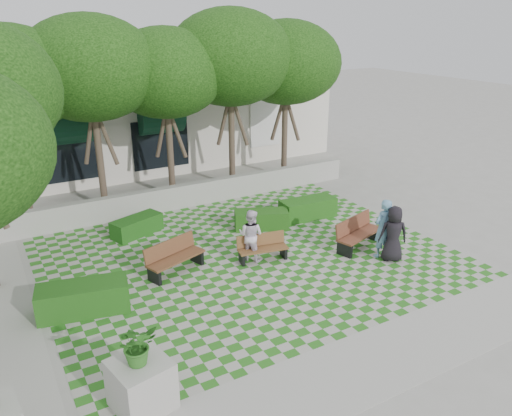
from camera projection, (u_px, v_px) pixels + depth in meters
ground at (267, 271)px, 14.68m from camera, size 90.00×90.00×0.00m
lawn at (250, 258)px, 15.49m from camera, size 12.00×12.00×0.00m
sidewalk_south at (377, 360)px, 10.88m from camera, size 16.00×2.00×0.01m
retaining_wall at (185, 195)px, 19.54m from camera, size 15.00×0.36×0.90m
bench_east at (358, 233)px, 16.06m from camera, size 1.99×1.15×0.99m
bench_mid at (262, 248)px, 15.25m from camera, size 1.60×0.79×0.81m
bench_west at (174, 258)px, 14.50m from camera, size 1.92×1.18×0.96m
hedge_east at (308, 208)px, 18.45m from camera, size 2.12×0.96×0.73m
hedge_midright at (261, 220)px, 17.55m from camera, size 2.00×1.43×0.65m
hedge_midleft at (137, 226)px, 17.05m from camera, size 1.90×1.28×0.62m
hedge_west at (83, 298)px, 12.54m from camera, size 2.35×1.32×0.78m
planter_front at (140, 375)px, 9.35m from camera, size 1.21×1.21×1.82m
person_blue at (383, 228)px, 15.29m from camera, size 0.72×0.51×1.88m
person_dark at (393, 234)px, 15.05m from camera, size 1.02×0.91×1.75m
person_white at (251, 235)px, 15.13m from camera, size 0.96×1.00×1.62m
tree_row at (129, 75)px, 16.77m from camera, size 17.70×13.40×7.41m
building at (141, 110)px, 25.60m from camera, size 18.00×8.92×5.15m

